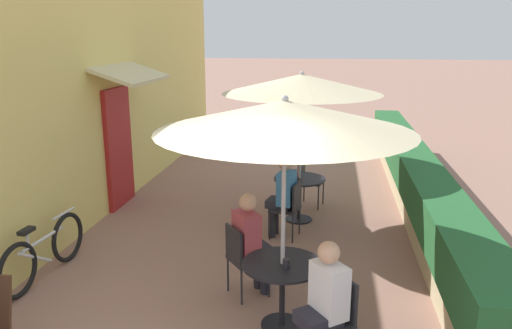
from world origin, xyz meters
TOP-DOWN VIEW (x-y plane):
  - cafe_facade_wall at (-2.54, 5.66)m, footprint 0.98×11.58m
  - planter_hedge at (2.75, 5.69)m, footprint 0.60×10.58m
  - patio_table_near at (0.86, 1.77)m, footprint 0.84×0.84m
  - patio_umbrella_near at (0.86, 1.77)m, footprint 2.50×2.50m
  - cafe_chair_near_left at (0.34, 2.33)m, footprint 0.56×0.56m
  - seated_patron_near_left at (0.43, 2.40)m, footprint 0.51×0.50m
  - cafe_chair_near_right at (1.38, 1.21)m, footprint 0.56×0.56m
  - seated_patron_near_right at (1.29, 1.14)m, footprint 0.51×0.50m
  - coffee_cup_near at (0.90, 1.68)m, footprint 0.07×0.07m
  - patio_table_mid at (0.82, 4.90)m, footprint 0.84×0.84m
  - patio_umbrella_mid at (0.82, 4.90)m, footprint 2.50×2.50m
  - cafe_chair_mid_left at (0.73, 4.14)m, footprint 0.48×0.48m
  - seated_patron_mid_left at (0.62, 4.16)m, footprint 0.46×0.40m
  - cafe_chair_mid_right at (0.91, 5.66)m, footprint 0.48×0.48m
  - coffee_cup_mid at (0.80, 4.95)m, footprint 0.07×0.07m
  - bicycle_leaning at (-2.20, 2.40)m, footprint 0.18×1.68m

SIDE VIEW (x-z plane):
  - bicycle_leaning at x=-2.20m, z-range -0.03..0.73m
  - cafe_chair_near_left at x=0.34m, z-range 0.08..0.95m
  - cafe_chair_near_right at x=1.38m, z-range 0.08..0.95m
  - cafe_chair_mid_left at x=0.73m, z-range 0.08..0.95m
  - cafe_chair_mid_right at x=0.91m, z-range 0.08..0.95m
  - planter_hedge at x=2.75m, z-range 0.03..1.04m
  - patio_table_near at x=0.86m, z-range 0.18..0.91m
  - patio_table_mid at x=0.82m, z-range 0.18..0.91m
  - seated_patron_near_left at x=0.43m, z-range 0.06..1.31m
  - seated_patron_near_right at x=1.29m, z-range 0.06..1.31m
  - seated_patron_mid_left at x=0.62m, z-range 0.06..1.31m
  - coffee_cup_near at x=0.90m, z-range 0.72..0.81m
  - coffee_cup_mid at x=0.80m, z-range 0.72..0.81m
  - cafe_facade_wall at x=-2.54m, z-range -0.01..4.19m
  - patio_umbrella_near at x=0.86m, z-range 1.02..3.46m
  - patio_umbrella_mid at x=0.82m, z-range 1.02..3.46m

